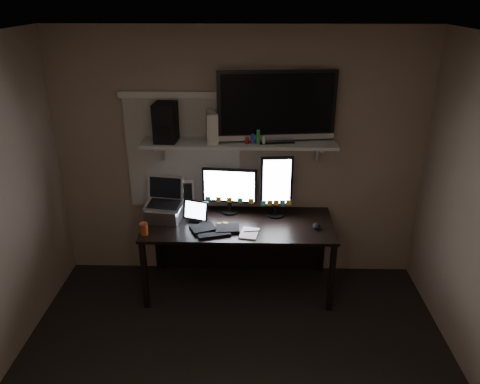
{
  "coord_description": "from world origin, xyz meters",
  "views": [
    {
      "loc": [
        0.11,
        -2.54,
        2.77
      ],
      "look_at": [
        0.02,
        1.25,
        1.13
      ],
      "focal_mm": 35.0,
      "sensor_mm": 36.0,
      "label": 1
    }
  ],
  "objects_px": {
    "keyboard": "(215,229)",
    "laptop": "(164,201)",
    "cup": "(144,229)",
    "monitor_landscape": "(230,190)",
    "tv": "(277,107)",
    "game_console": "(212,127)",
    "monitor_portrait": "(276,186)",
    "tablet": "(196,211)",
    "mouse": "(316,226)",
    "desk": "(239,233)",
    "speaker": "(166,122)"
  },
  "relations": [
    {
      "from": "cup",
      "to": "speaker",
      "type": "distance_m",
      "value": 0.99
    },
    {
      "from": "mouse",
      "to": "tablet",
      "type": "distance_m",
      "value": 1.14
    },
    {
      "from": "keyboard",
      "to": "cup",
      "type": "height_order",
      "value": "cup"
    },
    {
      "from": "monitor_portrait",
      "to": "game_console",
      "type": "bearing_deg",
      "value": 173.59
    },
    {
      "from": "tv",
      "to": "speaker",
      "type": "height_order",
      "value": "tv"
    },
    {
      "from": "mouse",
      "to": "tablet",
      "type": "relative_size",
      "value": 0.42
    },
    {
      "from": "cup",
      "to": "monitor_landscape",
      "type": "bearing_deg",
      "value": 32.52
    },
    {
      "from": "monitor_landscape",
      "to": "monitor_portrait",
      "type": "relative_size",
      "value": 0.87
    },
    {
      "from": "cup",
      "to": "laptop",
      "type": "bearing_deg",
      "value": 64.78
    },
    {
      "from": "desk",
      "to": "mouse",
      "type": "height_order",
      "value": "mouse"
    },
    {
      "from": "monitor_landscape",
      "to": "game_console",
      "type": "bearing_deg",
      "value": -156.45
    },
    {
      "from": "monitor_landscape",
      "to": "game_console",
      "type": "distance_m",
      "value": 0.67
    },
    {
      "from": "monitor_landscape",
      "to": "mouse",
      "type": "distance_m",
      "value": 0.91
    },
    {
      "from": "game_console",
      "to": "speaker",
      "type": "distance_m",
      "value": 0.43
    },
    {
      "from": "keyboard",
      "to": "game_console",
      "type": "distance_m",
      "value": 0.94
    },
    {
      "from": "mouse",
      "to": "cup",
      "type": "height_order",
      "value": "cup"
    },
    {
      "from": "desk",
      "to": "cup",
      "type": "xyz_separation_m",
      "value": [
        -0.85,
        -0.37,
        0.23
      ]
    },
    {
      "from": "cup",
      "to": "desk",
      "type": "bearing_deg",
      "value": 23.22
    },
    {
      "from": "keyboard",
      "to": "tablet",
      "type": "bearing_deg",
      "value": 124.05
    },
    {
      "from": "mouse",
      "to": "cup",
      "type": "xyz_separation_m",
      "value": [
        -1.58,
        -0.16,
        0.04
      ]
    },
    {
      "from": "speaker",
      "to": "cup",
      "type": "bearing_deg",
      "value": -108.76
    },
    {
      "from": "desk",
      "to": "keyboard",
      "type": "xyz_separation_m",
      "value": [
        -0.21,
        -0.27,
        0.19
      ]
    },
    {
      "from": "keyboard",
      "to": "laptop",
      "type": "height_order",
      "value": "laptop"
    },
    {
      "from": "tv",
      "to": "speaker",
      "type": "bearing_deg",
      "value": 175.03
    },
    {
      "from": "monitor_landscape",
      "to": "tv",
      "type": "bearing_deg",
      "value": 2.9
    },
    {
      "from": "monitor_portrait",
      "to": "mouse",
      "type": "relative_size",
      "value": 5.8
    },
    {
      "from": "tablet",
      "to": "laptop",
      "type": "bearing_deg",
      "value": -165.68
    },
    {
      "from": "cup",
      "to": "game_console",
      "type": "relative_size",
      "value": 0.4
    },
    {
      "from": "monitor_landscape",
      "to": "laptop",
      "type": "height_order",
      "value": "monitor_landscape"
    },
    {
      "from": "mouse",
      "to": "speaker",
      "type": "bearing_deg",
      "value": 176.45
    },
    {
      "from": "monitor_portrait",
      "to": "laptop",
      "type": "bearing_deg",
      "value": -178.51
    },
    {
      "from": "monitor_landscape",
      "to": "keyboard",
      "type": "xyz_separation_m",
      "value": [
        -0.12,
        -0.38,
        -0.22
      ]
    },
    {
      "from": "monitor_landscape",
      "to": "speaker",
      "type": "bearing_deg",
      "value": -169.48
    },
    {
      "from": "desk",
      "to": "cup",
      "type": "relative_size",
      "value": 16.2
    },
    {
      "from": "tablet",
      "to": "speaker",
      "type": "bearing_deg",
      "value": 167.31
    },
    {
      "from": "keyboard",
      "to": "cup",
      "type": "distance_m",
      "value": 0.65
    },
    {
      "from": "mouse",
      "to": "tablet",
      "type": "xyz_separation_m",
      "value": [
        -1.14,
        0.11,
        0.09
      ]
    },
    {
      "from": "monitor_landscape",
      "to": "game_console",
      "type": "relative_size",
      "value": 1.94
    },
    {
      "from": "tv",
      "to": "keyboard",
      "type": "bearing_deg",
      "value": -153.45
    },
    {
      "from": "monitor_portrait",
      "to": "tablet",
      "type": "xyz_separation_m",
      "value": [
        -0.77,
        -0.15,
        -0.2
      ]
    },
    {
      "from": "keyboard",
      "to": "game_console",
      "type": "bearing_deg",
      "value": 80.68
    },
    {
      "from": "cup",
      "to": "game_console",
      "type": "bearing_deg",
      "value": 35.58
    },
    {
      "from": "mouse",
      "to": "tv",
      "type": "bearing_deg",
      "value": 149.65
    },
    {
      "from": "mouse",
      "to": "cup",
      "type": "distance_m",
      "value": 1.59
    },
    {
      "from": "monitor_landscape",
      "to": "keyboard",
      "type": "bearing_deg",
      "value": -101.57
    },
    {
      "from": "monitor_landscape",
      "to": "game_console",
      "type": "xyz_separation_m",
      "value": [
        -0.15,
        -0.05,
        0.65
      ]
    },
    {
      "from": "desk",
      "to": "tablet",
      "type": "relative_size",
      "value": 7.14
    },
    {
      "from": "desk",
      "to": "keyboard",
      "type": "distance_m",
      "value": 0.39
    },
    {
      "from": "desk",
      "to": "cup",
      "type": "height_order",
      "value": "cup"
    },
    {
      "from": "desk",
      "to": "laptop",
      "type": "relative_size",
      "value": 4.52
    }
  ]
}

